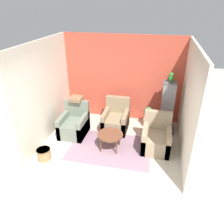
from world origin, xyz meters
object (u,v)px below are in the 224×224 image
armchair_left (74,125)px  wicker_basket (44,154)px  armchair_right (156,139)px  armchair_middle (116,120)px  potted_plant (148,117)px  birdcage (167,108)px  parrot (171,77)px  coffee_table (110,135)px

armchair_left → wicker_basket: (-0.32, -1.25, -0.15)m
armchair_right → armchair_middle: 1.43m
potted_plant → wicker_basket: (-2.38, -2.15, -0.19)m
birdcage → parrot: parrot is taller
armchair_middle → potted_plant: armchair_middle is taller
coffee_table → wicker_basket: (-1.51, -0.77, -0.26)m
armchair_left → birdcage: (2.60, 0.82, 0.43)m
birdcage → potted_plant: size_ratio=2.32×
armchair_left → armchair_right: 2.37m
coffee_table → armchair_right: bearing=13.7°
birdcage → parrot: 0.94m
armchair_left → armchair_middle: (1.13, 0.52, 0.00)m
armchair_middle → birdcage: bearing=11.5°
armchair_middle → parrot: parrot is taller
armchair_right → armchair_middle: (-1.23, 0.72, 0.00)m
wicker_basket → potted_plant: bearing=42.1°
armchair_left → potted_plant: 2.25m
armchair_left → birdcage: 2.76m
armchair_middle → birdcage: size_ratio=0.62×
armchair_middle → wicker_basket: bearing=-129.3°
wicker_basket → armchair_left: bearing=75.6°
coffee_table → armchair_middle: armchair_middle is taller
armchair_right → armchair_middle: size_ratio=1.00×
armchair_right → wicker_basket: 2.89m
potted_plant → armchair_left: bearing=-156.5°
armchair_middle → parrot: (1.46, 0.30, 1.36)m
armchair_middle → wicker_basket: (-1.46, -1.78, -0.15)m
armchair_left → coffee_table: bearing=-22.0°
armchair_right → armchair_middle: bearing=149.8°
armchair_middle → potted_plant: bearing=21.9°
potted_plant → wicker_basket: potted_plant is taller
armchair_middle → armchair_right: bearing=-30.2°
coffee_table → potted_plant: 1.63m
armchair_left → potted_plant: (2.06, 0.90, 0.04)m
armchair_left → armchair_right: bearing=-4.7°
armchair_left → parrot: parrot is taller
armchair_middle → birdcage: 1.55m
potted_plant → wicker_basket: 3.22m
birdcage → wicker_basket: birdcage is taller
armchair_left → armchair_middle: same height
armchair_left → armchair_middle: bearing=24.8°
potted_plant → armchair_right: bearing=-74.4°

